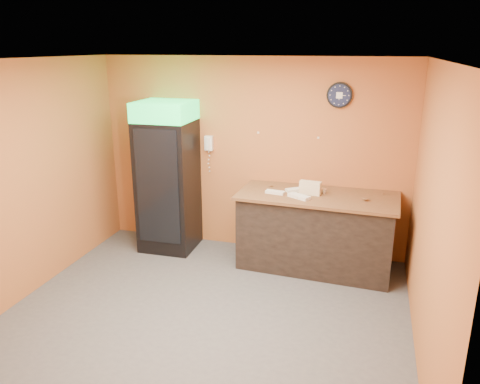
% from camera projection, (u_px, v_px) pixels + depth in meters
% --- Properties ---
extents(floor, '(4.50, 4.50, 0.00)m').
position_uv_depth(floor, '(207.00, 313.00, 5.36)').
color(floor, '#47474C').
rests_on(floor, ground).
extents(back_wall, '(4.50, 0.02, 2.80)m').
position_uv_depth(back_wall, '(251.00, 156.00, 6.77)').
color(back_wall, '#B16531').
rests_on(back_wall, floor).
extents(left_wall, '(0.02, 4.00, 2.80)m').
position_uv_depth(left_wall, '(25.00, 181.00, 5.53)').
color(left_wall, '#B16531').
rests_on(left_wall, floor).
extents(right_wall, '(0.02, 4.00, 2.80)m').
position_uv_depth(right_wall, '(431.00, 218.00, 4.35)').
color(right_wall, '#B16531').
rests_on(right_wall, floor).
extents(ceiling, '(4.50, 4.00, 0.02)m').
position_uv_depth(ceiling, '(200.00, 60.00, 4.52)').
color(ceiling, white).
rests_on(ceiling, back_wall).
extents(beverage_cooler, '(0.78, 0.79, 2.19)m').
position_uv_depth(beverage_cooler, '(167.00, 179.00, 6.81)').
color(beverage_cooler, black).
rests_on(beverage_cooler, floor).
extents(prep_counter, '(2.06, 1.00, 1.00)m').
position_uv_depth(prep_counter, '(316.00, 232.00, 6.36)').
color(prep_counter, black).
rests_on(prep_counter, floor).
extents(wall_clock, '(0.34, 0.06, 0.34)m').
position_uv_depth(wall_clock, '(339.00, 95.00, 6.16)').
color(wall_clock, black).
rests_on(wall_clock, back_wall).
extents(wall_phone, '(0.12, 0.10, 0.22)m').
position_uv_depth(wall_phone, '(209.00, 143.00, 6.84)').
color(wall_phone, white).
rests_on(wall_phone, back_wall).
extents(butcher_paper, '(2.13, 1.09, 0.04)m').
position_uv_depth(butcher_paper, '(318.00, 196.00, 6.20)').
color(butcher_paper, brown).
rests_on(butcher_paper, prep_counter).
extents(sub_roll_stack, '(0.29, 0.14, 0.18)m').
position_uv_depth(sub_roll_stack, '(310.00, 188.00, 6.18)').
color(sub_roll_stack, beige).
rests_on(sub_roll_stack, butcher_paper).
extents(wrapped_sandwich_left, '(0.26, 0.13, 0.04)m').
position_uv_depth(wrapped_sandwich_left, '(275.00, 192.00, 6.23)').
color(wrapped_sandwich_left, silver).
rests_on(wrapped_sandwich_left, butcher_paper).
extents(wrapped_sandwich_mid, '(0.32, 0.25, 0.04)m').
position_uv_depth(wrapped_sandwich_mid, '(299.00, 196.00, 6.05)').
color(wrapped_sandwich_mid, silver).
rests_on(wrapped_sandwich_mid, butcher_paper).
extents(wrapped_sandwich_right, '(0.29, 0.26, 0.04)m').
position_uv_depth(wrapped_sandwich_right, '(296.00, 190.00, 6.33)').
color(wrapped_sandwich_right, silver).
rests_on(wrapped_sandwich_right, butcher_paper).
extents(kitchen_tool, '(0.07, 0.07, 0.07)m').
position_uv_depth(kitchen_tool, '(324.00, 191.00, 6.22)').
color(kitchen_tool, silver).
rests_on(kitchen_tool, butcher_paper).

